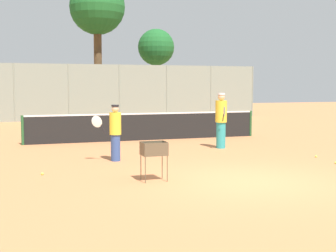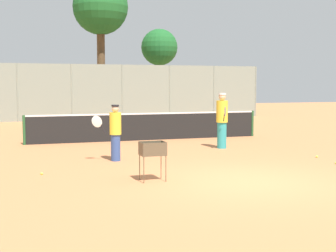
{
  "view_description": "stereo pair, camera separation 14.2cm",
  "coord_description": "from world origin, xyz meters",
  "px_view_note": "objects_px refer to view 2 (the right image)",
  "views": [
    {
      "loc": [
        -5.1,
        -9.13,
        2.16
      ],
      "look_at": [
        -0.82,
        3.29,
        1.0
      ],
      "focal_mm": 50.0,
      "sensor_mm": 36.0,
      "label": 1
    },
    {
      "loc": [
        -4.97,
        -9.17,
        2.16
      ],
      "look_at": [
        -0.82,
        3.29,
        1.0
      ],
      "focal_mm": 50.0,
      "sensor_mm": 36.0,
      "label": 2
    }
  ],
  "objects_px": {
    "ball_cart": "(153,152)",
    "player_red_cap": "(115,132)",
    "tennis_net": "(147,126)",
    "player_white_outfit": "(222,120)",
    "parked_car": "(133,107)"
  },
  "relations": [
    {
      "from": "tennis_net",
      "to": "player_white_outfit",
      "type": "relative_size",
      "value": 4.95
    },
    {
      "from": "parked_car",
      "to": "ball_cart",
      "type": "bearing_deg",
      "value": -102.89
    },
    {
      "from": "player_white_outfit",
      "to": "player_red_cap",
      "type": "height_order",
      "value": "player_white_outfit"
    },
    {
      "from": "tennis_net",
      "to": "player_red_cap",
      "type": "relative_size",
      "value": 5.83
    },
    {
      "from": "tennis_net",
      "to": "player_red_cap",
      "type": "distance_m",
      "value": 5.05
    },
    {
      "from": "player_white_outfit",
      "to": "ball_cart",
      "type": "height_order",
      "value": "player_white_outfit"
    },
    {
      "from": "player_white_outfit",
      "to": "player_red_cap",
      "type": "relative_size",
      "value": 1.18
    },
    {
      "from": "player_red_cap",
      "to": "ball_cart",
      "type": "xyz_separation_m",
      "value": [
        0.22,
        -3.0,
        -0.17
      ]
    },
    {
      "from": "ball_cart",
      "to": "parked_car",
      "type": "distance_m",
      "value": 21.89
    },
    {
      "from": "ball_cart",
      "to": "parked_car",
      "type": "relative_size",
      "value": 0.21
    },
    {
      "from": "ball_cart",
      "to": "player_red_cap",
      "type": "bearing_deg",
      "value": 94.18
    },
    {
      "from": "tennis_net",
      "to": "player_red_cap",
      "type": "height_order",
      "value": "player_red_cap"
    },
    {
      "from": "player_red_cap",
      "to": "parked_car",
      "type": "bearing_deg",
      "value": -99.31
    },
    {
      "from": "player_red_cap",
      "to": "player_white_outfit",
      "type": "bearing_deg",
      "value": -153.61
    },
    {
      "from": "tennis_net",
      "to": "parked_car",
      "type": "height_order",
      "value": "parked_car"
    }
  ]
}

